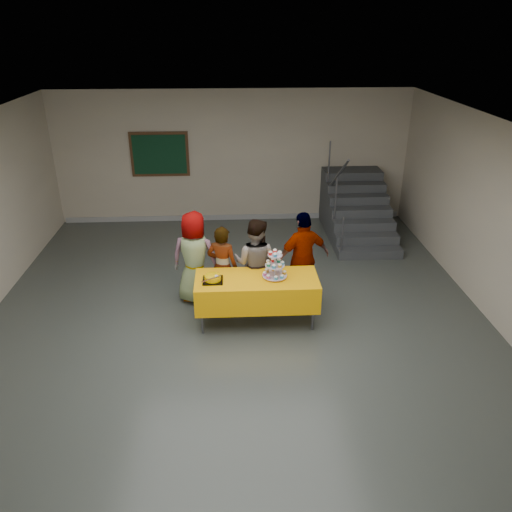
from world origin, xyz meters
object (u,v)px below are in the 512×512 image
Objects in this scene: bear_cake at (213,277)px; schoolchild_a at (195,258)px; schoolchild_b at (223,267)px; noticeboard at (160,154)px; staircase at (355,210)px; bake_table at (257,290)px; cupcake_stand at (275,267)px; schoolchild_d at (303,258)px; schoolchild_c at (255,263)px.

bear_cake is 0.23× the size of schoolchild_a.
schoolchild_b is 1.09× the size of noticeboard.
schoolchild_a is 4.45m from staircase.
bake_table is at bearing -123.42° from staircase.
cupcake_stand is 0.34× the size of noticeboard.
bear_cake is 4.79m from staircase.
cupcake_stand is at bearing 29.69° from schoolchild_d.
schoolchild_d is 1.22× the size of noticeboard.
schoolchild_a is at bearing 8.96° from schoolchild_c.
bear_cake is at bearing -74.23° from noticeboard.
staircase is at bearing -10.92° from noticeboard.
schoolchild_b is (0.14, 0.58, -0.12)m from bear_cake.
bake_table is at bearing -66.52° from noticeboard.
cupcake_stand reaches higher than bear_cake.
schoolchild_b is at bearing 76.44° from bear_cake.
schoolchild_b is 0.53m from schoolchild_c.
schoolchild_c is at bearing -127.81° from staircase.
cupcake_stand is at bearing 136.97° from schoolchild_c.
bear_cake is 0.15× the size of staircase.
schoolchild_b is at bearing -15.04° from schoolchild_d.
cupcake_stand is at bearing 4.50° from bear_cake.
cupcake_stand is 1.46m from schoolchild_a.
schoolchild_a is at bearing -22.89° from schoolchild_d.
bake_table is 5.25× the size of bear_cake.
cupcake_stand is 1.24× the size of bear_cake.
staircase is 4.55m from noticeboard.
bake_table is 0.78× the size of staircase.
bear_cake is 4.75m from noticeboard.
noticeboard is (-1.41, 3.94, 0.89)m from schoolchild_b.
staircase is at bearing -127.69° from schoolchild_a.
bear_cake is (-0.66, -0.05, 0.27)m from bake_table.
schoolchild_b is 4.26m from staircase.
noticeboard reaches higher than cupcake_stand.
bake_table is 0.59m from schoolchild_c.
bake_table is 1.18× the size of schoolchild_d.
schoolchild_a is at bearing 150.51° from cupcake_stand.
staircase is (2.12, 3.60, -0.46)m from cupcake_stand.
bear_cake is (-0.94, -0.07, -0.11)m from cupcake_stand.
schoolchild_c is at bearing -178.98° from schoolchild_a.
schoolchild_a reaches higher than cupcake_stand.
schoolchild_d is (1.46, 0.67, -0.04)m from bear_cake.
noticeboard is at bearing 116.53° from cupcake_stand.
schoolchild_d is at bearing -117.96° from staircase.
bear_cake is at bearing 61.49° from schoolchild_c.
schoolchild_a is 0.51m from schoolchild_b.
schoolchild_c reaches higher than bear_cake.
bear_cake is at bearing -175.50° from cupcake_stand.
schoolchild_c reaches higher than bake_table.
schoolchild_c is 1.17× the size of noticeboard.
bake_table is at bearing 154.88° from schoolchild_a.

